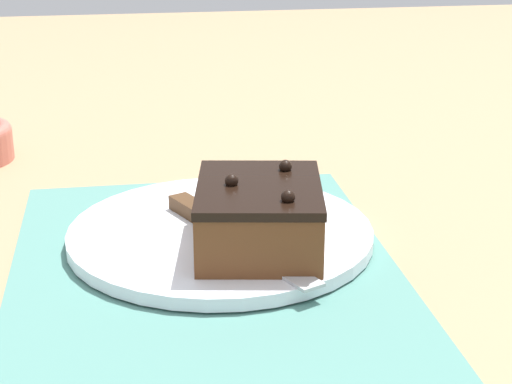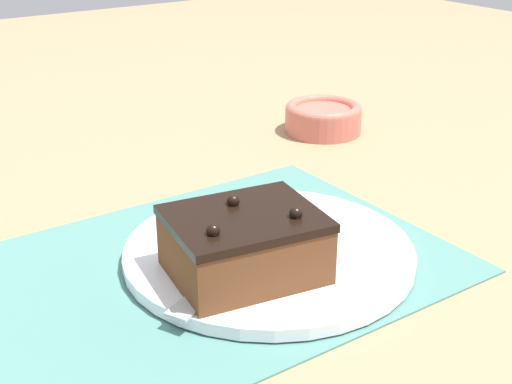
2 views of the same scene
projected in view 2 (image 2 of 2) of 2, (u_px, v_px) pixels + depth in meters
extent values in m
plane|color=#9E7F5B|center=(211.00, 268.00, 0.70)|extent=(3.00, 3.00, 0.00)
cube|color=slate|center=(211.00, 266.00, 0.70)|extent=(0.46, 0.34, 0.00)
cylinder|color=white|center=(269.00, 252.00, 0.71)|extent=(0.29, 0.29, 0.01)
cube|color=brown|center=(244.00, 248.00, 0.65)|extent=(0.15, 0.13, 0.05)
cube|color=black|center=(244.00, 219.00, 0.63)|extent=(0.15, 0.13, 0.01)
sphere|color=black|center=(296.00, 213.00, 0.63)|extent=(0.01, 0.01, 0.01)
sphere|color=black|center=(233.00, 201.00, 0.65)|extent=(0.01, 0.01, 0.01)
sphere|color=black|center=(213.00, 230.00, 0.60)|extent=(0.01, 0.01, 0.01)
cube|color=#472D19|center=(281.00, 225.00, 0.73)|extent=(0.07, 0.05, 0.01)
cube|color=#B7BABF|center=(224.00, 278.00, 0.65)|extent=(0.15, 0.08, 0.00)
cylinder|color=#C66656|center=(323.00, 121.00, 1.07)|extent=(0.11, 0.11, 0.04)
torus|color=#C66656|center=(324.00, 109.00, 1.06)|extent=(0.11, 0.11, 0.02)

